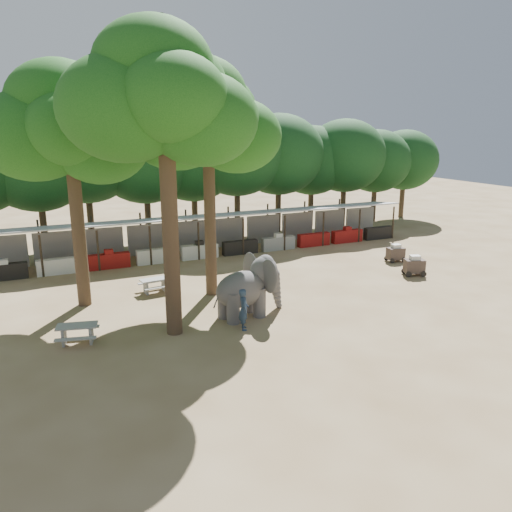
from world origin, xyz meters
name	(u,v)px	position (x,y,z in m)	size (l,w,h in m)	color
ground	(326,327)	(0.00, 0.00, 0.00)	(100.00, 100.00, 0.00)	brown
vendor_stalls	(215,236)	(0.00, 13.84, 1.18)	(28.00, 2.99, 2.80)	#A0A1A8
yard_tree_left	(65,126)	(-9.13, 7.19, 8.20)	(7.10, 6.90, 11.02)	#332316
yard_tree_center	(159,98)	(-6.13, 2.19, 9.21)	(7.10, 6.90, 12.04)	#332316
yard_tree_back	(204,119)	(-3.13, 6.19, 8.54)	(7.10, 6.90, 11.36)	#332316
backdrop_trees	(190,164)	(0.00, 19.00, 5.51)	(46.46, 5.95, 8.33)	#332316
elephant	(250,287)	(-2.41, 2.55, 1.33)	(3.57, 2.67, 2.67)	#444242
handler	(244,309)	(-3.27, 1.18, 0.88)	(0.63, 0.42, 1.76)	#26384C
picnic_table_near	(77,331)	(-9.71, 2.54, 0.50)	(1.79, 1.67, 0.76)	gray
picnic_table_far	(155,283)	(-5.54, 7.42, 0.47)	(1.57, 1.44, 0.72)	gray
cart_front	(414,266)	(8.53, 4.37, 0.57)	(1.38, 1.14, 1.16)	#342822
cart_back	(396,253)	(9.52, 7.19, 0.55)	(1.22, 0.88, 1.11)	#342822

